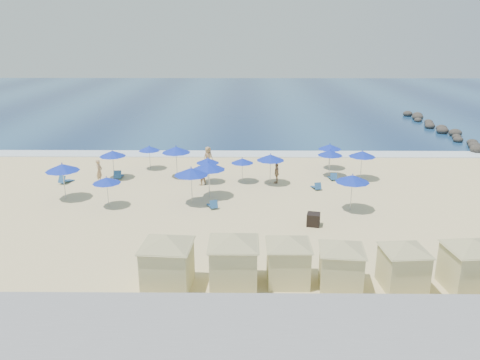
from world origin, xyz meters
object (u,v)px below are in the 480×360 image
umbrella_10 (362,154)px  beachgoer_3 (208,157)px  umbrella_6 (191,171)px  trash_bin (313,219)px  umbrella_11 (353,179)px  cabana_3 (341,258)px  umbrella_12 (330,147)px  cabana_5 (470,257)px  umbrella_9 (330,153)px  rock_jetty (447,132)px  umbrella_8 (271,157)px  cabana_1 (234,253)px  umbrella_7 (242,161)px  beachgoer_1 (201,175)px  beachgoer_2 (277,173)px  umbrella_13 (209,166)px  umbrella_1 (62,167)px  umbrella_0 (112,154)px  umbrella_2 (149,148)px  beachgoer_0 (99,171)px  cabana_0 (167,255)px  cabana_4 (404,258)px  umbrella_3 (106,180)px  umbrella_5 (208,161)px  cabana_2 (288,253)px  umbrella_4 (176,150)px

umbrella_10 → beachgoer_3: 13.18m
umbrella_6 → beachgoer_3: bearing=87.3°
trash_bin → umbrella_10: bearing=74.4°
umbrella_11 → cabana_3: bearing=-104.9°
umbrella_12 → beachgoer_3: 10.68m
cabana_3 → cabana_5: size_ratio=0.94×
umbrella_6 → umbrella_9: size_ratio=1.16×
rock_jetty → umbrella_8: bearing=-139.1°
cabana_1 → umbrella_10: bearing=59.4°
umbrella_7 → beachgoer_1: umbrella_7 is taller
umbrella_10 → beachgoer_2: 7.13m
beachgoer_1 → cabana_1: bearing=68.3°
umbrella_9 → umbrella_11: size_ratio=0.91×
umbrella_13 → beachgoer_3: bearing=94.9°
beachgoer_2 → umbrella_9: bearing=121.0°
cabana_1 → umbrella_1: size_ratio=1.74×
umbrella_0 → umbrella_2: (2.42, 2.82, -0.27)m
beachgoer_2 → beachgoer_3: 7.29m
beachgoer_0 → umbrella_0: bearing=-37.7°
cabana_0 → cabana_4: 10.95m
umbrella_3 → umbrella_8: 12.50m
beachgoer_0 → umbrella_5: bearing=-85.7°
cabana_4 → umbrella_3: size_ratio=1.88×
cabana_3 → umbrella_11: 10.31m
umbrella_3 → cabana_3: bearing=-37.1°
cabana_2 → beachgoer_3: 20.60m
umbrella_10 → umbrella_8: bearing=-170.1°
cabana_4 → rock_jetty: bearing=64.7°
cabana_0 → umbrella_8: (5.59, 15.78, 0.48)m
umbrella_6 → umbrella_9: (10.69, 6.58, -0.32)m
umbrella_6 → umbrella_4: bearing=106.9°
cabana_1 → umbrella_4: 18.11m
trash_bin → cabana_2: (-2.20, -6.89, 1.13)m
cabana_2 → cabana_0: bearing=-174.6°
umbrella_0 → umbrella_3: size_ratio=1.11×
cabana_4 → umbrella_2: 25.24m
cabana_3 → umbrella_4: umbrella_4 is taller
umbrella_11 → umbrella_3: bearing=178.2°
umbrella_13 → cabana_0: bearing=-94.6°
cabana_3 → umbrella_0: 22.78m
cabana_3 → cabana_4: 2.89m
cabana_0 → umbrella_2: size_ratio=2.21×
beachgoer_1 → umbrella_8: bearing=151.0°
umbrella_3 → beachgoer_1: (5.98, 4.87, -1.11)m
umbrella_6 → umbrella_11: (10.80, -1.18, -0.11)m
umbrella_8 → cabana_2: bearing=-89.8°
cabana_2 → umbrella_13: umbrella_13 is taller
trash_bin → beachgoer_1: (-7.64, 8.03, 0.39)m
umbrella_2 → umbrella_7: 8.90m
umbrella_0 → beachgoer_1: (7.32, -1.63, -1.32)m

